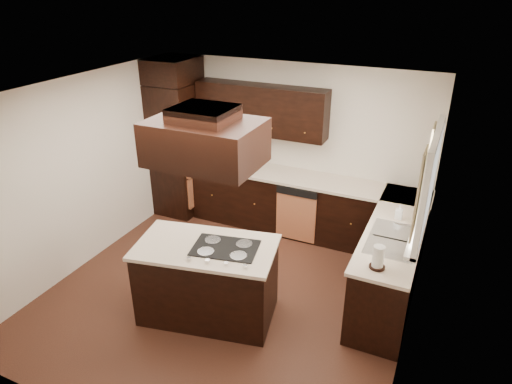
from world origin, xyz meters
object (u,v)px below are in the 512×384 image
Objects in this scene: oven_column at (178,150)px; range_hood at (205,142)px; spice_rack at (244,159)px; island at (208,282)px.

oven_column is 3.13m from range_hood.
range_hood is 3.34× the size of spice_rack.
island is 1.40× the size of range_hood.
spice_rack is at bearing 4.29° from oven_column.
range_hood is at bearing -94.94° from spice_rack.
spice_rack reaches higher than island.
island is at bearing -50.80° from oven_column.
island is (1.74, -2.14, -0.62)m from oven_column.
oven_column is at bearing 161.67° from spice_rack.
range_hood reaches higher than island.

